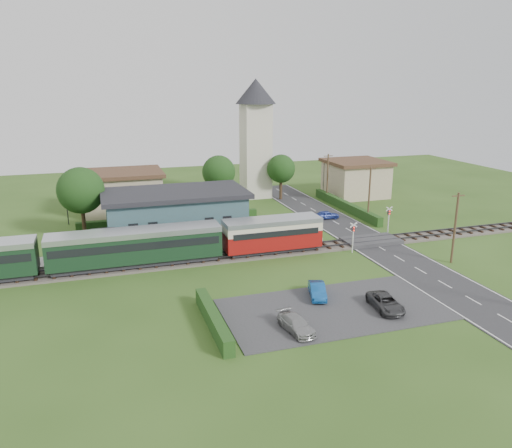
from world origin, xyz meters
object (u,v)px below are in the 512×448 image
object	(u,v)px
station_building	(176,213)
train	(101,249)
car_on_road	(327,215)
pedestrian_far	(108,249)
car_park_dark	(386,303)
crossing_signal_near	(353,233)
house_west	(123,191)
pedestrian_near	(255,234)
church_tower	(256,130)
house_east	(356,178)
car_park_silver	(296,324)
car_park_blue	(317,290)
equipment_hut	(104,243)
crossing_signal_far	(389,216)

from	to	relation	value
station_building	train	bearing A→B (deg)	-132.86
car_on_road	pedestrian_far	world-z (taller)	pedestrian_far
car_park_dark	pedestrian_far	world-z (taller)	pedestrian_far
crossing_signal_near	house_west	bearing A→B (deg)	130.11
station_building	house_west	size ratio (longest dim) A/B	1.48
car_on_road	pedestrian_near	distance (m)	14.48
car_on_road	crossing_signal_near	bearing A→B (deg)	166.61
church_tower	house_west	world-z (taller)	church_tower
crossing_signal_near	train	bearing A→B (deg)	174.44
station_building	house_east	bearing A→B (deg)	23.44
train	car_park_silver	bearing A→B (deg)	-52.37
car_park_blue	car_park_silver	xyz separation A→B (m)	(-3.87, -4.91, -0.03)
car_on_road	car_park_dark	size ratio (longest dim) A/B	0.81
car_park_dark	pedestrian_far	xyz separation A→B (m)	(-20.01, 18.17, 0.57)
equipment_hut	pedestrian_far	world-z (taller)	equipment_hut
house_west	house_east	bearing A→B (deg)	-1.64
house_west	car_park_dark	size ratio (longest dim) A/B	2.72
house_east	crossing_signal_far	xyz separation A→B (m)	(-6.40, -19.61, -0.66)
church_tower	pedestrian_far	distance (m)	33.68
house_east	car_park_dark	bearing A→B (deg)	-115.39
crossing_signal_far	car_park_blue	bearing A→B (deg)	-137.69
house_east	car_park_silver	world-z (taller)	house_east
house_east	pedestrian_near	xyz separation A→B (m)	(-22.56, -19.30, -1.42)
equipment_hut	station_building	size ratio (longest dim) A/B	0.16
crossing_signal_near	church_tower	bearing A→B (deg)	92.82
station_building	car_park_dark	world-z (taller)	station_building
car_on_road	pedestrian_near	world-z (taller)	pedestrian_near
car_on_road	house_east	bearing A→B (deg)	-41.20
car_on_road	pedestrian_near	xyz separation A→B (m)	(-12.20, -7.76, 0.79)
car_on_road	car_park_blue	size ratio (longest dim) A/B	0.93
car_park_dark	pedestrian_near	bearing A→B (deg)	111.14
church_tower	house_west	bearing A→B (deg)	-171.47
station_building	pedestrian_far	size ratio (longest dim) A/B	10.59
house_east	car_park_silver	distance (m)	46.30
car_park_dark	pedestrian_near	size ratio (longest dim) A/B	2.13
house_west	pedestrian_far	size ratio (longest dim) A/B	7.15
equipment_hut	house_east	size ratio (longest dim) A/B	0.29
house_east	pedestrian_far	size ratio (longest dim) A/B	5.83
train	house_east	distance (m)	44.21
house_west	crossing_signal_far	bearing A→B (deg)	-35.77
train	car_park_silver	xyz separation A→B (m)	(12.72, -16.50, -1.57)
car_on_road	pedestrian_far	distance (m)	28.42
car_park_silver	pedestrian_near	distance (m)	19.46
church_tower	house_west	xyz separation A→B (m)	(-20.00, -3.00, -7.43)
church_tower	station_building	bearing A→B (deg)	-131.41
equipment_hut	house_west	size ratio (longest dim) A/B	0.24
crossing_signal_near	pedestrian_near	xyz separation A→B (m)	(-8.96, 5.11, -0.76)
pedestrian_far	church_tower	bearing A→B (deg)	-68.28
car_park_silver	car_on_road	bearing A→B (deg)	51.20
house_east	car_on_road	size ratio (longest dim) A/B	2.75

